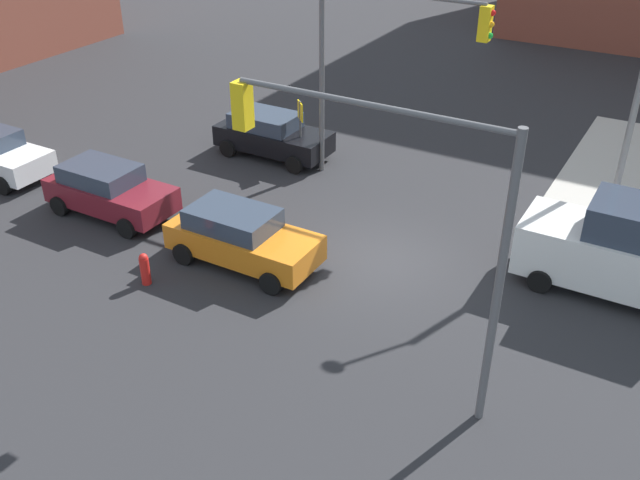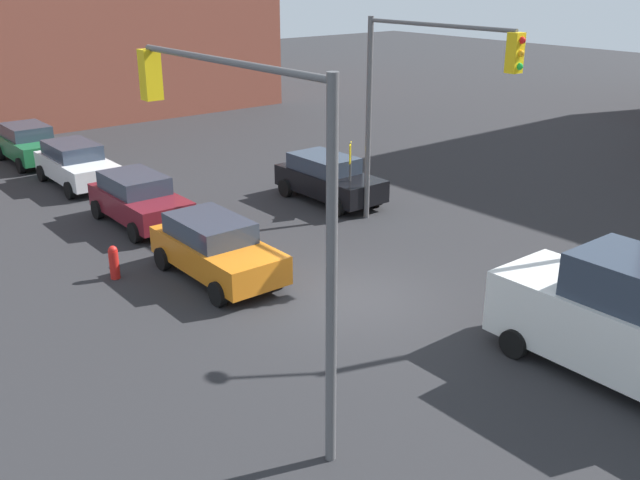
% 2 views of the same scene
% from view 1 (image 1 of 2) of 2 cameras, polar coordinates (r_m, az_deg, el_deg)
% --- Properties ---
extents(ground_plane, '(120.00, 120.00, 0.00)m').
position_cam_1_polar(ground_plane, '(20.46, 4.81, -1.67)').
color(ground_plane, '#28282B').
extents(traffic_signal_nw_corner, '(5.75, 0.36, 6.50)m').
position_cam_1_polar(traffic_signal_nw_corner, '(23.21, 5.04, 14.91)').
color(traffic_signal_nw_corner, '#59595B').
rests_on(traffic_signal_nw_corner, ground).
extents(traffic_signal_se_corner, '(6.08, 0.36, 6.50)m').
position_cam_1_polar(traffic_signal_se_corner, '(13.81, 5.56, 3.65)').
color(traffic_signal_se_corner, '#59595B').
rests_on(traffic_signal_se_corner, ground).
extents(street_lamp_corner, '(1.70, 2.28, 8.00)m').
position_cam_1_polar(street_lamp_corner, '(22.26, 23.79, 11.93)').
color(street_lamp_corner, slate).
rests_on(street_lamp_corner, ground).
extents(warning_sign_two_way, '(0.48, 0.48, 2.40)m').
position_cam_1_polar(warning_sign_two_way, '(25.60, -1.58, 9.43)').
color(warning_sign_two_way, '#4C4C4C').
rests_on(warning_sign_two_way, ground).
extents(fire_hydrant, '(0.26, 0.26, 0.94)m').
position_cam_1_polar(fire_hydrant, '(19.73, -13.84, -2.21)').
color(fire_hydrant, red).
rests_on(fire_hydrant, ground).
extents(hatchback_orange, '(4.33, 2.02, 1.62)m').
position_cam_1_polar(hatchback_orange, '(20.02, -6.32, 0.30)').
color(hatchback_orange, orange).
rests_on(hatchback_orange, ground).
extents(coupe_black, '(4.28, 2.02, 1.62)m').
position_cam_1_polar(coupe_black, '(26.69, -3.90, 8.44)').
color(coupe_black, black).
rests_on(coupe_black, ground).
extents(coupe_maroon, '(4.18, 2.02, 1.62)m').
position_cam_1_polar(coupe_maroon, '(23.44, -16.55, 3.90)').
color(coupe_maroon, maroon).
rests_on(coupe_maroon, ground).
extents(van_white_delivery, '(5.40, 2.32, 2.62)m').
position_cam_1_polar(van_white_delivery, '(20.06, 23.65, -0.85)').
color(van_white_delivery, white).
rests_on(van_white_delivery, ground).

